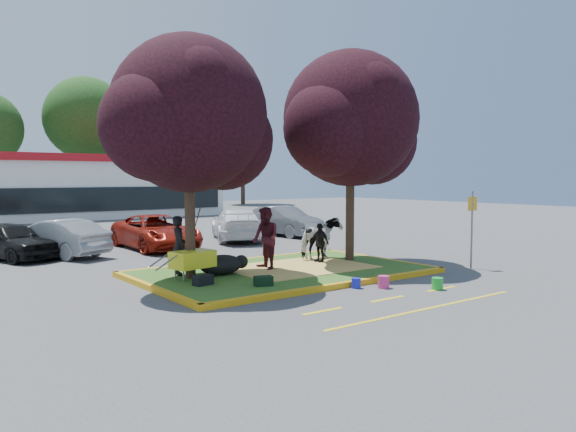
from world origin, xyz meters
TOP-DOWN VIEW (x-y plane):
  - ground at (0.00, 0.00)m, footprint 90.00×90.00m
  - median_island at (0.00, 0.00)m, footprint 8.00×5.00m
  - curb_near at (0.00, -2.58)m, footprint 8.30×0.16m
  - curb_far at (0.00, 2.58)m, footprint 8.30×0.16m
  - curb_left at (-4.08, 0.00)m, footprint 0.16×5.30m
  - curb_right at (4.08, 0.00)m, footprint 0.16×5.30m
  - straw_bedding at (0.60, 0.00)m, footprint 4.20×3.00m
  - tree_purple_left at (-2.78, 0.38)m, footprint 5.06×4.20m
  - tree_purple_right at (2.92, 0.18)m, footprint 5.30×4.40m
  - fire_lane_stripe_a at (-2.00, -4.20)m, footprint 1.10×0.12m
  - fire_lane_stripe_b at (0.00, -4.20)m, footprint 1.10×0.12m
  - fire_lane_stripe_c at (2.00, -4.20)m, footprint 1.10×0.12m
  - fire_lane_long at (0.00, -5.40)m, footprint 6.00×0.10m
  - retail_building at (2.00, 27.98)m, footprint 20.40×8.40m
  - treeline at (1.23, 37.61)m, footprint 46.58×7.80m
  - cow at (2.31, 0.99)m, footprint 1.75×1.08m
  - calf at (-1.91, 0.29)m, footprint 1.43×0.99m
  - handler at (-2.86, 0.97)m, footprint 0.51×0.67m
  - visitor_a at (-0.38, 0.33)m, footprint 0.78×0.96m
  - visitor_b at (1.78, 0.41)m, footprint 0.40×0.77m
  - wheelbarrow at (-2.84, 0.16)m, footprint 2.03×0.89m
  - gear_bag_dark at (-3.03, -0.73)m, footprint 0.54×0.36m
  - gear_bag_green at (-1.86, -1.73)m, footprint 0.53×0.42m
  - sign_post at (5.40, -2.70)m, footprint 0.34×0.11m
  - bucket_green at (1.85, -4.19)m, footprint 0.35×0.35m
  - bucket_pink at (0.90, -3.22)m, footprint 0.37×0.37m
  - bucket_blue at (0.32, -2.80)m, footprint 0.29×0.29m
  - car_black at (-5.83, 8.14)m, footprint 2.90×4.23m
  - car_silver at (-4.31, 7.88)m, footprint 3.00×4.33m
  - car_red at (-0.56, 7.78)m, footprint 2.37×4.98m
  - car_white at (3.66, 8.49)m, footprint 3.92×5.36m
  - car_grey at (6.53, 8.82)m, footprint 1.97×4.50m

SIDE VIEW (x-z plane):
  - ground at x=0.00m, z-range 0.00..0.00m
  - fire_lane_stripe_a at x=-2.00m, z-range 0.00..0.01m
  - fire_lane_stripe_b at x=0.00m, z-range 0.00..0.01m
  - fire_lane_stripe_c at x=2.00m, z-range 0.00..0.01m
  - fire_lane_long at x=0.00m, z-range 0.00..0.01m
  - median_island at x=0.00m, z-range 0.00..0.15m
  - curb_near at x=0.00m, z-range 0.00..0.15m
  - curb_far at x=0.00m, z-range 0.00..0.15m
  - curb_left at x=-4.08m, z-range 0.00..0.15m
  - curb_right at x=4.08m, z-range 0.00..0.15m
  - bucket_blue at x=0.32m, z-range 0.00..0.26m
  - bucket_green at x=1.85m, z-range 0.00..0.31m
  - straw_bedding at x=0.60m, z-range 0.15..0.16m
  - bucket_pink at x=0.90m, z-range 0.00..0.32m
  - gear_bag_green at x=-1.86m, z-range 0.15..0.39m
  - gear_bag_dark at x=-3.03m, z-range 0.15..0.40m
  - calf at x=-1.91m, z-range 0.15..0.71m
  - car_black at x=-5.83m, z-range 0.00..1.34m
  - car_silver at x=-4.31m, z-range 0.00..1.35m
  - wheelbarrow at x=-2.84m, z-range 0.29..1.06m
  - car_red at x=-0.56m, z-range 0.00..1.37m
  - car_grey at x=6.53m, z-range 0.00..1.44m
  - car_white at x=3.66m, z-range 0.00..1.44m
  - visitor_b at x=1.78m, z-range 0.15..1.41m
  - cow at x=2.31m, z-range 0.15..1.53m
  - handler at x=-2.86m, z-range 0.15..1.81m
  - visitor_a at x=-0.38m, z-range 0.15..2.00m
  - sign_post at x=5.40m, z-range 0.28..2.72m
  - retail_building at x=2.00m, z-range 0.05..4.45m
  - tree_purple_left at x=-2.78m, z-range 1.10..7.61m
  - tree_purple_right at x=2.92m, z-range 1.15..7.97m
  - treeline at x=1.23m, z-range 0.42..15.05m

